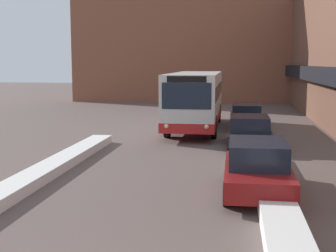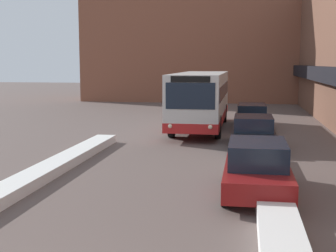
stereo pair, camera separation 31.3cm
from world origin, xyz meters
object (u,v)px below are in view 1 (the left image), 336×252
city_bus (196,98)px  parked_car_front (257,168)px  parked_car_middle (249,131)px  parked_car_back (246,116)px

city_bus → parked_car_front: size_ratio=2.47×
city_bus → parked_car_front: city_bus is taller
city_bus → parked_car_front: (2.83, -12.88, -0.99)m
city_bus → parked_car_middle: size_ratio=2.47×
parked_car_front → parked_car_middle: parked_car_front is taller
parked_car_front → parked_car_middle: (-0.00, 7.59, -0.05)m
city_bus → parked_car_front: 13.22m
parked_car_middle → parked_car_back: 6.23m
city_bus → parked_car_front: bearing=-77.6°
parked_car_middle → parked_car_back: (0.00, 6.23, -0.00)m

